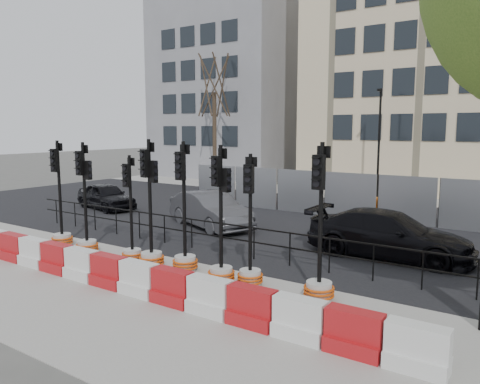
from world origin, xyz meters
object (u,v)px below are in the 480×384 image
Objects in this scene: car_c at (389,235)px; traffic_signal_h at (319,269)px; car_a at (106,196)px; traffic_signal_d at (151,238)px; traffic_signal_a at (61,225)px.

traffic_signal_h is at bearing 176.28° from car_c.
traffic_signal_d is at bearing -111.20° from car_a.
traffic_signal_h is at bearing -0.38° from traffic_signal_a.
traffic_signal_d is 5.00m from traffic_signal_h.
traffic_signal_a is 0.97× the size of traffic_signal_d.
traffic_signal_h is at bearing -99.43° from car_a.
traffic_signal_a reaches higher than car_c.
traffic_signal_h is 4.50m from car_c.
traffic_signal_d is 10.37m from car_a.
car_a is at bearing 85.75° from car_c.
traffic_signal_a is 0.89× the size of car_a.
traffic_signal_a is 7.22m from car_a.
traffic_signal_d reaches higher than car_a.
car_c is (13.90, -0.95, 0.08)m from car_a.
car_a is (-4.47, 5.67, -0.09)m from traffic_signal_a.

